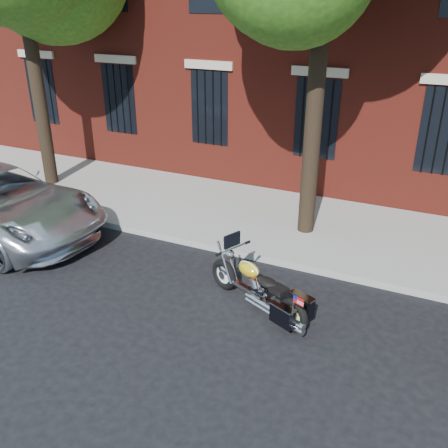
% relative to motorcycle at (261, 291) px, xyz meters
% --- Properties ---
extents(ground, '(120.00, 120.00, 0.00)m').
position_rel_motorcycle_xyz_m(ground, '(-0.66, 0.35, -0.42)').
color(ground, black).
rests_on(ground, ground).
extents(curb, '(40.00, 0.16, 0.15)m').
position_rel_motorcycle_xyz_m(curb, '(-0.66, 1.73, -0.34)').
color(curb, gray).
rests_on(curb, ground).
extents(sidewalk, '(40.00, 3.60, 0.15)m').
position_rel_motorcycle_xyz_m(sidewalk, '(-0.66, 3.61, -0.34)').
color(sidewalk, gray).
rests_on(sidewalk, ground).
extents(motorcycle, '(2.18, 1.35, 1.23)m').
position_rel_motorcycle_xyz_m(motorcycle, '(0.00, 0.00, 0.00)').
color(motorcycle, black).
rests_on(motorcycle, ground).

